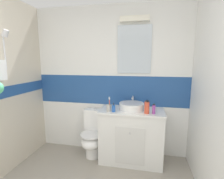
{
  "coord_description": "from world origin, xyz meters",
  "views": [
    {
      "loc": [
        0.61,
        -0.4,
        1.6
      ],
      "look_at": [
        0.15,
        1.82,
        1.21
      ],
      "focal_mm": 27.09,
      "sensor_mm": 36.0,
      "label": 1
    }
  ],
  "objects": [
    {
      "name": "toothbrush_cup",
      "position": [
        0.07,
        1.99,
        0.91
      ],
      "size": [
        0.07,
        0.07,
        0.22
      ],
      "color": "#B2ADA3",
      "rests_on": "vanity_cabinet"
    },
    {
      "name": "wall_back_tiled",
      "position": [
        0.01,
        2.45,
        1.26
      ],
      "size": [
        3.2,
        0.2,
        2.5
      ],
      "color": "white",
      "rests_on": "ground_plane"
    },
    {
      "name": "mouthwash_bottle",
      "position": [
        0.63,
        2.0,
        0.94
      ],
      "size": [
        0.07,
        0.07,
        0.19
      ],
      "color": "#D84C33",
      "rests_on": "vanity_cabinet"
    },
    {
      "name": "deodorant_spray_can",
      "position": [
        0.73,
        2.0,
        0.92
      ],
      "size": [
        0.05,
        0.05,
        0.15
      ],
      "color": "#993F99",
      "rests_on": "vanity_cabinet"
    },
    {
      "name": "vanity_cabinet",
      "position": [
        0.4,
        2.15,
        0.43
      ],
      "size": [
        0.99,
        0.53,
        0.85
      ],
      "color": "silver",
      "rests_on": "ground_plane"
    },
    {
      "name": "sink_basin",
      "position": [
        0.4,
        2.15,
        0.91
      ],
      "size": [
        0.38,
        0.43,
        0.18
      ],
      "color": "white",
      "rests_on": "vanity_cabinet"
    },
    {
      "name": "soap_dispenser",
      "position": [
        0.15,
        1.98,
        0.9
      ],
      "size": [
        0.05,
        0.05,
        0.14
      ],
      "color": "#2659B2",
      "rests_on": "vanity_cabinet"
    },
    {
      "name": "toilet",
      "position": [
        -0.24,
        2.16,
        0.37
      ],
      "size": [
        0.37,
        0.5,
        0.79
      ],
      "color": "white",
      "rests_on": "ground_plane"
    }
  ]
}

